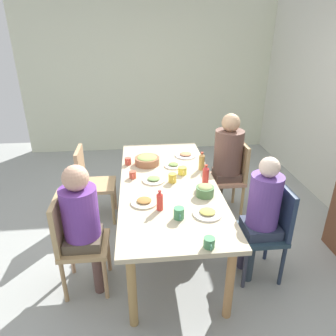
# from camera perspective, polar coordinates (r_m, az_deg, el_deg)

# --- Properties ---
(ground_plane) EXTENTS (6.92, 6.92, 0.00)m
(ground_plane) POSITION_cam_1_polar(r_m,az_deg,el_deg) (3.48, 0.00, -13.28)
(ground_plane) COLOR #989C98
(wall_left) EXTENTS (0.12, 4.53, 2.60)m
(wall_left) POSITION_cam_1_polar(r_m,az_deg,el_deg) (5.75, -3.13, 16.11)
(wall_left) COLOR beige
(wall_left) RESTS_ON ground_plane
(dining_table) EXTENTS (2.22, 0.94, 0.73)m
(dining_table) POSITION_cam_1_polar(r_m,az_deg,el_deg) (3.12, 0.00, -3.69)
(dining_table) COLOR #BEAF8E
(dining_table) RESTS_ON ground_plane
(chair_0) EXTENTS (0.40, 0.40, 0.90)m
(chair_0) POSITION_cam_1_polar(r_m,az_deg,el_deg) (2.77, -16.97, -12.43)
(chair_0) COLOR tan
(chair_0) RESTS_ON ground_plane
(person_0) EXTENTS (0.30, 0.30, 1.18)m
(person_0) POSITION_cam_1_polar(r_m,az_deg,el_deg) (2.64, -15.55, -8.93)
(person_0) COLOR brown
(person_0) RESTS_ON ground_plane
(chair_1) EXTENTS (0.40, 0.40, 0.90)m
(chair_1) POSITION_cam_1_polar(r_m,az_deg,el_deg) (3.84, 11.90, -1.04)
(chair_1) COLOR tan
(chair_1) RESTS_ON ground_plane
(person_1) EXTENTS (0.34, 0.34, 1.26)m
(person_1) POSITION_cam_1_polar(r_m,az_deg,el_deg) (3.71, 10.92, 2.36)
(person_1) COLOR brown
(person_1) RESTS_ON ground_plane
(chair_2) EXTENTS (0.40, 0.40, 0.90)m
(chair_2) POSITION_cam_1_polar(r_m,az_deg,el_deg) (2.94, 18.20, -10.28)
(chair_2) COLOR #263C4B
(chair_2) RESTS_ON ground_plane
(person_2) EXTENTS (0.30, 0.30, 1.18)m
(person_2) POSITION_cam_1_polar(r_m,az_deg,el_deg) (2.81, 16.95, -7.38)
(person_2) COLOR #2D3A45
(person_2) RESTS_ON ground_plane
(chair_3) EXTENTS (0.40, 0.40, 0.90)m
(chair_3) POSITION_cam_1_polar(r_m,az_deg,el_deg) (3.71, -14.12, -2.19)
(chair_3) COLOR tan
(chair_3) RESTS_ON ground_plane
(plate_0) EXTENTS (0.24, 0.24, 0.04)m
(plate_0) POSITION_cam_1_polar(r_m,az_deg,el_deg) (2.73, -4.43, -6.19)
(plate_0) COLOR beige
(plate_0) RESTS_ON dining_table
(plate_1) EXTENTS (0.20, 0.20, 0.04)m
(plate_1) POSITION_cam_1_polar(r_m,az_deg,el_deg) (3.42, 1.01, 0.52)
(plate_1) COLOR silver
(plate_1) RESTS_ON dining_table
(plate_2) EXTENTS (0.24, 0.24, 0.04)m
(plate_2) POSITION_cam_1_polar(r_m,az_deg,el_deg) (2.58, 7.30, -8.22)
(plate_2) COLOR silver
(plate_2) RESTS_ON dining_table
(plate_3) EXTENTS (0.23, 0.23, 0.04)m
(plate_3) POSITION_cam_1_polar(r_m,az_deg,el_deg) (3.10, -2.65, -2.14)
(plate_3) COLOR silver
(plate_3) RESTS_ON dining_table
(plate_4) EXTENTS (0.26, 0.26, 0.04)m
(plate_4) POSITION_cam_1_polar(r_m,az_deg,el_deg) (3.71, 3.28, 2.45)
(plate_4) COLOR white
(plate_4) RESTS_ON dining_table
(bowl_0) EXTENTS (0.16, 0.16, 0.11)m
(bowl_0) POSITION_cam_1_polar(r_m,az_deg,el_deg) (2.83, 6.85, -4.14)
(bowl_0) COLOR #4C7645
(bowl_0) RESTS_ON dining_table
(bowl_1) EXTENTS (0.28, 0.28, 0.10)m
(bowl_1) POSITION_cam_1_polar(r_m,az_deg,el_deg) (3.46, -3.88, 1.46)
(bowl_1) COLOR #9A6243
(bowl_1) RESTS_ON dining_table
(cup_0) EXTENTS (0.13, 0.09, 0.08)m
(cup_0) POSITION_cam_1_polar(r_m,az_deg,el_deg) (3.23, 2.67, -0.50)
(cup_0) COLOR #DCCB45
(cup_0) RESTS_ON dining_table
(cup_1) EXTENTS (0.11, 0.07, 0.07)m
(cup_1) POSITION_cam_1_polar(r_m,az_deg,el_deg) (3.17, -6.55, -1.26)
(cup_1) COLOR #C4513B
(cup_1) RESTS_ON dining_table
(cup_2) EXTENTS (0.11, 0.07, 0.08)m
(cup_2) POSITION_cam_1_polar(r_m,az_deg,el_deg) (3.49, -7.42, 1.23)
(cup_2) COLOR #CF4C3D
(cup_2) RESTS_ON dining_table
(cup_3) EXTENTS (0.11, 0.08, 0.09)m
(cup_3) POSITION_cam_1_polar(r_m,az_deg,el_deg) (3.06, 0.82, -1.86)
(cup_3) COLOR gold
(cup_3) RESTS_ON dining_table
(cup_4) EXTENTS (0.12, 0.08, 0.10)m
(cup_4) POSITION_cam_1_polar(r_m,az_deg,el_deg) (2.50, 2.04, -8.37)
(cup_4) COLOR #44885B
(cup_4) RESTS_ON dining_table
(cup_5) EXTENTS (0.12, 0.08, 0.07)m
(cup_5) POSITION_cam_1_polar(r_m,az_deg,el_deg) (2.23, 7.64, -13.54)
(cup_5) COLOR #478558
(cup_5) RESTS_ON dining_table
(bottle_0) EXTENTS (0.06, 0.06, 0.18)m
(bottle_0) POSITION_cam_1_polar(r_m,az_deg,el_deg) (2.59, -1.53, -6.08)
(bottle_0) COLOR red
(bottle_0) RESTS_ON dining_table
(bottle_1) EXTENTS (0.06, 0.06, 0.20)m
(bottle_1) POSITION_cam_1_polar(r_m,az_deg,el_deg) (3.02, 6.97, -1.32)
(bottle_1) COLOR red
(bottle_1) RESTS_ON dining_table
(bottle_2) EXTENTS (0.06, 0.06, 0.20)m
(bottle_2) POSITION_cam_1_polar(r_m,az_deg,el_deg) (3.33, 6.24, 1.19)
(bottle_2) COLOR #BC9544
(bottle_2) RESTS_ON dining_table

